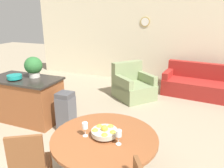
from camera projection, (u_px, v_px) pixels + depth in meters
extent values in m
cube|color=beige|center=(148.00, 40.00, 6.87)|extent=(8.00, 0.06, 2.70)
cylinder|color=tan|center=(145.00, 22.00, 6.69)|extent=(0.30, 0.02, 0.30)
cylinder|color=white|center=(145.00, 22.00, 6.68)|extent=(0.24, 0.01, 0.24)
cylinder|color=brown|center=(105.00, 161.00, 2.77)|extent=(0.13, 0.13, 0.66)
cylinder|color=brown|center=(105.00, 138.00, 2.66)|extent=(1.31, 1.31, 0.03)
cylinder|color=brown|center=(51.00, 168.00, 2.89)|extent=(0.04, 0.04, 0.40)
cube|color=brown|center=(32.00, 165.00, 2.61)|extent=(0.58, 0.58, 0.05)
cube|color=brown|center=(26.00, 156.00, 2.35)|extent=(0.35, 0.24, 0.49)
cylinder|color=#B7B29E|center=(105.00, 135.00, 2.65)|extent=(0.12, 0.12, 0.03)
cylinder|color=#B7B29E|center=(105.00, 132.00, 2.64)|extent=(0.32, 0.32, 0.06)
sphere|color=gold|center=(113.00, 133.00, 2.59)|extent=(0.08, 0.08, 0.08)
sphere|color=gold|center=(111.00, 127.00, 2.72)|extent=(0.08, 0.08, 0.08)
sphere|color=gold|center=(99.00, 127.00, 2.73)|extent=(0.08, 0.08, 0.08)
sphere|color=gold|center=(95.00, 132.00, 2.63)|extent=(0.08, 0.08, 0.08)
sphere|color=gold|center=(104.00, 136.00, 2.53)|extent=(0.08, 0.08, 0.08)
sphere|color=gold|center=(104.00, 128.00, 2.63)|extent=(0.08, 0.08, 0.08)
cylinder|color=silver|center=(85.00, 136.00, 2.67)|extent=(0.06, 0.06, 0.01)
cylinder|color=silver|center=(85.00, 132.00, 2.65)|extent=(0.01, 0.01, 0.10)
cylinder|color=silver|center=(85.00, 126.00, 2.63)|extent=(0.07, 0.07, 0.08)
cylinder|color=silver|center=(119.00, 144.00, 2.50)|extent=(0.06, 0.06, 0.01)
cylinder|color=silver|center=(119.00, 140.00, 2.48)|extent=(0.01, 0.01, 0.10)
cylinder|color=silver|center=(119.00, 133.00, 2.46)|extent=(0.07, 0.07, 0.08)
cube|color=brown|center=(27.00, 100.00, 4.55)|extent=(1.39, 0.72, 0.87)
cube|color=#2D2823|center=(24.00, 79.00, 4.41)|extent=(1.45, 0.78, 0.04)
cylinder|color=teal|center=(15.00, 79.00, 4.29)|extent=(0.10, 0.10, 0.02)
cylinder|color=teal|center=(14.00, 77.00, 4.28)|extent=(0.28, 0.28, 0.07)
cylinder|color=beige|center=(34.00, 74.00, 4.46)|extent=(0.22, 0.22, 0.11)
sphere|color=#2D6B33|center=(33.00, 65.00, 4.40)|extent=(0.36, 0.36, 0.36)
cube|color=#56565B|center=(66.00, 114.00, 4.16)|extent=(0.30, 0.28, 0.67)
cube|color=#49494E|center=(65.00, 95.00, 4.04)|extent=(0.28, 0.27, 0.09)
cube|color=maroon|center=(202.00, 89.00, 5.89)|extent=(2.10, 1.09, 0.42)
cube|color=maroon|center=(205.00, 71.00, 6.05)|extent=(2.03, 0.40, 0.43)
cube|color=maroon|center=(168.00, 81.00, 6.27)|extent=(0.24, 0.82, 0.62)
cube|color=gray|center=(134.00, 91.00, 5.77)|extent=(1.26, 1.25, 0.40)
cube|color=gray|center=(127.00, 71.00, 5.93)|extent=(0.71, 0.79, 0.52)
cube|color=gray|center=(122.00, 89.00, 5.57)|extent=(0.74, 0.64, 0.63)
cube|color=gray|center=(145.00, 85.00, 5.90)|extent=(0.74, 0.64, 0.63)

